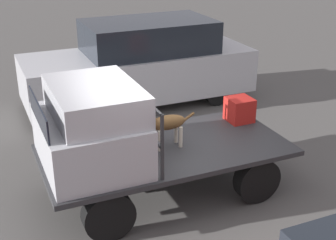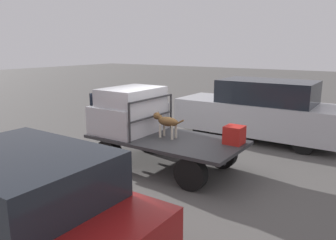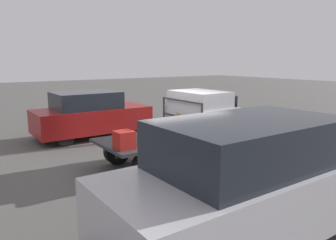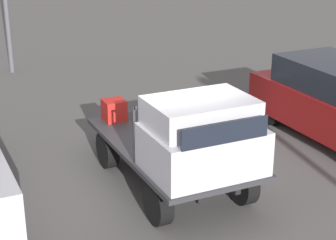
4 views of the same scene
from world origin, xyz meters
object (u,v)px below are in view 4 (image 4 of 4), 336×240
dog (170,124)px  cargo_crate (114,110)px  flatbed_truck (171,155)px  parked_sedan (336,100)px

dog → cargo_crate: dog is taller
flatbed_truck → dog: bearing=-62.4°
flatbed_truck → cargo_crate: 1.76m
flatbed_truck → parked_sedan: (-0.55, 4.35, 0.28)m
cargo_crate → parked_sedan: bearing=77.3°
flatbed_truck → parked_sedan: parked_sedan is taller
flatbed_truck → dog: dog is taller
dog → cargo_crate: 1.73m
dog → cargo_crate: (-1.65, -0.45, -0.20)m
cargo_crate → parked_sedan: size_ratio=0.10×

